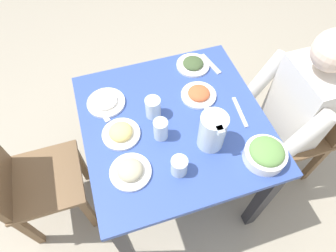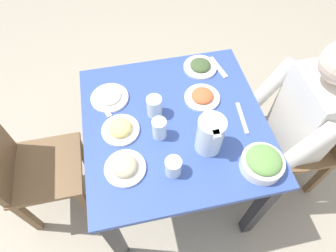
# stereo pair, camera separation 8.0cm
# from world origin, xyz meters

# --- Properties ---
(ground_plane) EXTENTS (8.00, 8.00, 0.00)m
(ground_plane) POSITION_xyz_m (0.00, 0.00, 0.00)
(ground_plane) COLOR #9E937F
(dining_table) EXTENTS (0.88, 0.88, 0.75)m
(dining_table) POSITION_xyz_m (0.00, 0.00, 0.62)
(dining_table) COLOR #334C99
(dining_table) RESTS_ON ground_plane
(chair_near) EXTENTS (0.40, 0.40, 0.86)m
(chair_near) POSITION_xyz_m (-0.06, -0.81, 0.48)
(chair_near) COLOR brown
(chair_near) RESTS_ON ground_plane
(chair_far) EXTENTS (0.40, 0.40, 0.86)m
(chair_far) POSITION_xyz_m (0.06, 0.81, 0.48)
(chair_far) COLOR brown
(chair_far) RESTS_ON ground_plane
(diner_near) EXTENTS (0.48, 0.53, 1.16)m
(diner_near) POSITION_xyz_m (-0.06, -0.60, 0.63)
(diner_near) COLOR silver
(diner_near) RESTS_ON ground_plane
(water_pitcher) EXTENTS (0.16, 0.12, 0.19)m
(water_pitcher) POSITION_xyz_m (-0.16, -0.12, 0.85)
(water_pitcher) COLOR silver
(water_pitcher) RESTS_ON dining_table
(salad_bowl) EXTENTS (0.18, 0.18, 0.09)m
(salad_bowl) POSITION_xyz_m (-0.31, -0.31, 0.80)
(salad_bowl) COLOR white
(salad_bowl) RESTS_ON dining_table
(plate_beans) EXTENTS (0.18, 0.18, 0.06)m
(plate_beans) POSITION_xyz_m (-0.20, 0.27, 0.77)
(plate_beans) COLOR white
(plate_beans) RESTS_ON dining_table
(plate_fries) EXTENTS (0.18, 0.18, 0.06)m
(plate_fries) POSITION_xyz_m (0.00, 0.26, 0.77)
(plate_fries) COLOR white
(plate_fries) RESTS_ON dining_table
(plate_rice_curry) EXTENTS (0.18, 0.18, 0.04)m
(plate_rice_curry) POSITION_xyz_m (0.11, -0.17, 0.77)
(plate_rice_curry) COLOR white
(plate_rice_curry) RESTS_ON dining_table
(plate_dolmas) EXTENTS (0.18, 0.18, 0.04)m
(plate_dolmas) POSITION_xyz_m (0.32, -0.22, 0.77)
(plate_dolmas) COLOR white
(plate_dolmas) RESTS_ON dining_table
(plate_yoghurt) EXTENTS (0.19, 0.19, 0.04)m
(plate_yoghurt) POSITION_xyz_m (0.21, 0.29, 0.77)
(plate_yoghurt) COLOR white
(plate_yoghurt) RESTS_ON dining_table
(water_glass_by_pitcher) EXTENTS (0.07, 0.07, 0.11)m
(water_glass_by_pitcher) POSITION_xyz_m (0.07, 0.09, 0.81)
(water_glass_by_pitcher) COLOR silver
(water_glass_by_pitcher) RESTS_ON dining_table
(water_glass_near_right) EXTENTS (0.07, 0.07, 0.09)m
(water_glass_near_right) POSITION_xyz_m (-0.26, 0.06, 0.80)
(water_glass_near_right) COLOR silver
(water_glass_near_right) RESTS_ON dining_table
(water_glass_center) EXTENTS (0.07, 0.07, 0.11)m
(water_glass_center) POSITION_xyz_m (-0.06, 0.09, 0.81)
(water_glass_center) COLOR silver
(water_glass_center) RESTS_ON dining_table
(fork_near) EXTENTS (0.17, 0.06, 0.01)m
(fork_near) POSITION_xyz_m (0.31, -0.32, 0.76)
(fork_near) COLOR silver
(fork_near) RESTS_ON dining_table
(knife_near) EXTENTS (0.19, 0.03, 0.01)m
(knife_near) POSITION_xyz_m (-0.05, -0.33, 0.76)
(knife_near) COLOR silver
(knife_near) RESTS_ON dining_table
(fork_far) EXTENTS (0.17, 0.07, 0.01)m
(fork_far) POSITION_xyz_m (0.17, 0.33, 0.76)
(fork_far) COLOR silver
(fork_far) RESTS_ON dining_table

